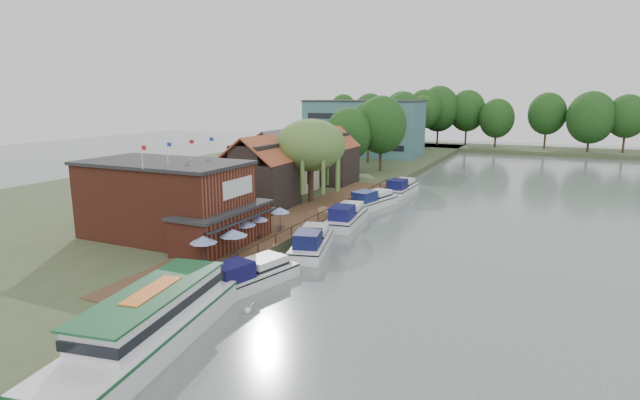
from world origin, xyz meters
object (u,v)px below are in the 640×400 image
at_px(umbrella_3, 258,227).
at_px(cottage_c, 330,156).
at_px(umbrella_0, 204,251).
at_px(cruiser_3, 372,198).
at_px(hotel_block, 364,128).
at_px(umbrella_2, 243,232).
at_px(cruiser_2, 347,214).
at_px(cruiser_4, 401,186).
at_px(cruiser_0, 250,272).
at_px(umbrella_1, 234,243).
at_px(pub, 182,201).
at_px(tour_boat, 146,322).
at_px(cruiser_1, 312,239).
at_px(umbrella_4, 280,219).
at_px(willow, 311,161).
at_px(swan, 248,310).
at_px(cottage_a, 259,172).

bearing_deg(umbrella_3, cottage_c, 101.71).
relative_size(umbrella_0, cruiser_3, 0.24).
xyz_separation_m(umbrella_0, cruiser_3, (3.56, 30.03, -1.10)).
bearing_deg(hotel_block, cruiser_3, -68.71).
xyz_separation_m(umbrella_0, umbrella_2, (-0.19, 5.80, 0.00)).
distance_m(cruiser_2, cruiser_3, 9.61).
bearing_deg(cruiser_4, hotel_block, 119.70).
bearing_deg(umbrella_2, cruiser_0, -52.55).
relative_size(umbrella_1, umbrella_3, 1.02).
height_order(umbrella_0, cruiser_2, umbrella_0).
distance_m(pub, umbrella_2, 6.73).
bearing_deg(tour_boat, cruiser_1, 78.73).
xyz_separation_m(cruiser_0, cruiser_4, (0.37, 40.18, 0.06)).
xyz_separation_m(cruiser_1, tour_boat, (-0.51, -20.38, 0.48)).
height_order(umbrella_0, umbrella_4, same).
bearing_deg(willow, umbrella_4, -76.38).
xyz_separation_m(cruiser_4, swan, (2.04, -44.33, -0.99)).
xyz_separation_m(umbrella_2, cruiser_3, (3.75, 24.24, -1.10)).
distance_m(pub, cruiser_2, 18.62).
xyz_separation_m(umbrella_2, tour_boat, (4.27, -16.33, -0.61)).
xyz_separation_m(umbrella_4, cruiser_0, (3.77, -11.31, -1.14)).
bearing_deg(pub, umbrella_0, -39.35).
relative_size(umbrella_0, umbrella_4, 1.00).
relative_size(cottage_c, swan, 19.32).
distance_m(tour_boat, swan, 7.11).
distance_m(umbrella_1, cruiser_0, 4.22).
bearing_deg(umbrella_4, tour_boat, -80.46).
bearing_deg(cruiser_1, cruiser_0, -107.64).
xyz_separation_m(cottage_a, umbrella_0, (7.47, -20.31, -2.96)).
bearing_deg(cruiser_4, cruiser_2, -90.13).
bearing_deg(cruiser_3, cottage_a, -125.08).
height_order(umbrella_0, tour_boat, umbrella_0).
bearing_deg(cruiser_0, cottage_c, 119.74).
distance_m(umbrella_3, cruiser_3, 22.45).
bearing_deg(cruiser_0, umbrella_3, 132.49).
height_order(cruiser_1, swan, cruiser_1).
xyz_separation_m(umbrella_1, cruiser_4, (3.57, 37.67, -1.08)).
bearing_deg(swan, tour_boat, -110.96).
bearing_deg(cruiser_2, umbrella_2, -112.05).
relative_size(pub, umbrella_2, 8.42).
distance_m(umbrella_4, cruiser_4, 29.18).
bearing_deg(hotel_block, cruiser_1, -74.00).
height_order(umbrella_1, tour_boat, umbrella_1).
bearing_deg(umbrella_2, cottage_c, 100.62).
distance_m(umbrella_2, cruiser_3, 24.55).
relative_size(hotel_block, umbrella_1, 10.53).
xyz_separation_m(umbrella_0, cruiser_0, (4.16, 0.12, -1.14)).
bearing_deg(pub, cruiser_2, 55.72).
bearing_deg(umbrella_0, umbrella_4, 88.04).
bearing_deg(cruiser_3, pub, -98.56).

